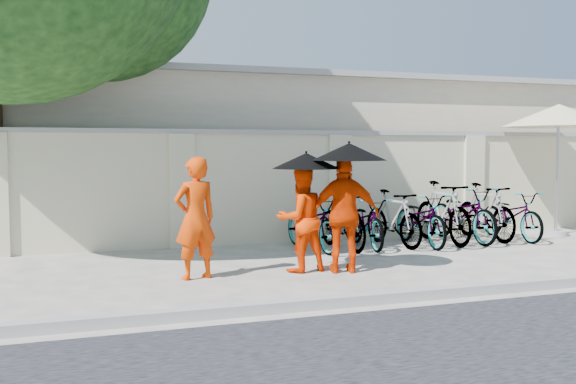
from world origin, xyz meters
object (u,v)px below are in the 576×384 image
object	(u,v)px
monk_left	(195,218)
monk_center	(301,219)
monk_right	(345,215)
patio_umbrella	(559,117)

from	to	relation	value
monk_left	monk_center	distance (m)	1.51
monk_right	patio_umbrella	distance (m)	6.13
monk_center	monk_right	world-z (taller)	monk_right
monk_left	patio_umbrella	distance (m)	7.99
monk_center	monk_right	size ratio (longest dim) A/B	0.91
monk_right	patio_umbrella	world-z (taller)	patio_umbrella
monk_right	patio_umbrella	xyz separation A→B (m)	(5.56, 2.09, 1.54)
monk_center	monk_left	bearing A→B (deg)	-7.89
patio_umbrella	monk_center	bearing A→B (deg)	-163.48
monk_right	patio_umbrella	bearing A→B (deg)	-142.88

